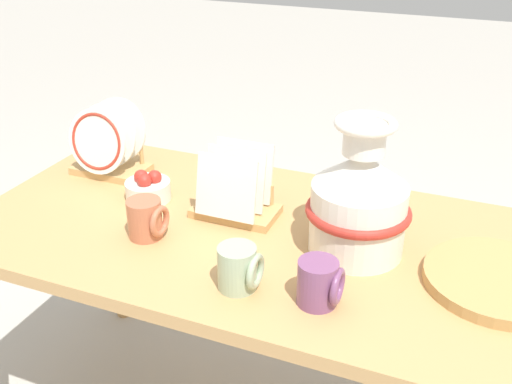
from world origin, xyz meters
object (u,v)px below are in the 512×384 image
(wicker_charger_stack, at_px, (498,280))
(mug_sage_glaze, at_px, (239,268))
(fruit_bowl, at_px, (148,188))
(ceramic_vase, at_px, (359,200))
(dish_rack_round_plates, at_px, (107,149))
(dish_rack_square_plates, at_px, (236,196))
(mug_plum_glaze, at_px, (320,283))
(mug_terracotta_glaze, at_px, (147,219))

(wicker_charger_stack, relative_size, mug_sage_glaze, 3.19)
(fruit_bowl, bearing_deg, ceramic_vase, -3.74)
(dish_rack_round_plates, bearing_deg, wicker_charger_stack, -8.26)
(dish_rack_square_plates, xyz_separation_m, wicker_charger_stack, (0.66, -0.07, -0.04))
(dish_rack_square_plates, bearing_deg, dish_rack_round_plates, 168.92)
(wicker_charger_stack, distance_m, fruit_bowl, 0.92)
(mug_sage_glaze, xyz_separation_m, mug_plum_glaze, (0.18, 0.01, 0.00))
(dish_rack_round_plates, bearing_deg, fruit_bowl, -26.98)
(ceramic_vase, height_order, dish_rack_round_plates, ceramic_vase)
(dish_rack_square_plates, bearing_deg, mug_plum_glaze, -41.67)
(dish_rack_round_plates, bearing_deg, mug_sage_glaze, -32.67)
(dish_rack_square_plates, height_order, mug_sage_glaze, dish_rack_square_plates)
(ceramic_vase, relative_size, mug_plum_glaze, 3.33)
(ceramic_vase, distance_m, mug_plum_glaze, 0.25)
(ceramic_vase, height_order, mug_plum_glaze, ceramic_vase)
(dish_rack_round_plates, relative_size, dish_rack_square_plates, 1.00)
(dish_rack_round_plates, bearing_deg, ceramic_vase, -9.95)
(mug_terracotta_glaze, distance_m, mug_plum_glaze, 0.48)
(mug_plum_glaze, bearing_deg, wicker_charger_stack, 31.26)
(mug_plum_glaze, distance_m, fruit_bowl, 0.64)
(mug_terracotta_glaze, distance_m, fruit_bowl, 0.20)
(dish_rack_round_plates, relative_size, mug_terracotta_glaze, 2.22)
(mug_sage_glaze, bearing_deg, ceramic_vase, 51.42)
(mug_sage_glaze, bearing_deg, fruit_bowl, 144.78)
(dish_rack_round_plates, height_order, fruit_bowl, dish_rack_round_plates)
(ceramic_vase, relative_size, dish_rack_round_plates, 1.50)
(wicker_charger_stack, height_order, mug_plum_glaze, mug_plum_glaze)
(dish_rack_round_plates, relative_size, mug_plum_glaze, 2.22)
(dish_rack_round_plates, xyz_separation_m, fruit_bowl, (0.20, -0.10, -0.05))
(mug_sage_glaze, bearing_deg, dish_rack_round_plates, 147.33)
(dish_rack_round_plates, relative_size, wicker_charger_stack, 0.70)
(dish_rack_square_plates, distance_m, mug_terracotta_glaze, 0.24)
(ceramic_vase, bearing_deg, mug_sage_glaze, -128.58)
(mug_sage_glaze, bearing_deg, mug_terracotta_glaze, 159.89)
(dish_rack_square_plates, bearing_deg, fruit_bowl, -177.75)
(dish_rack_round_plates, xyz_separation_m, wicker_charger_stack, (1.12, -0.16, -0.07))
(ceramic_vase, xyz_separation_m, mug_plum_glaze, (-0.02, -0.23, -0.09))
(wicker_charger_stack, bearing_deg, dish_rack_round_plates, 171.74)
(dish_rack_round_plates, bearing_deg, mug_terracotta_glaze, -42.38)
(dish_rack_round_plates, bearing_deg, dish_rack_square_plates, -11.08)
(wicker_charger_stack, xyz_separation_m, mug_plum_glaze, (-0.34, -0.21, 0.04))
(dish_rack_round_plates, distance_m, wicker_charger_stack, 1.13)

